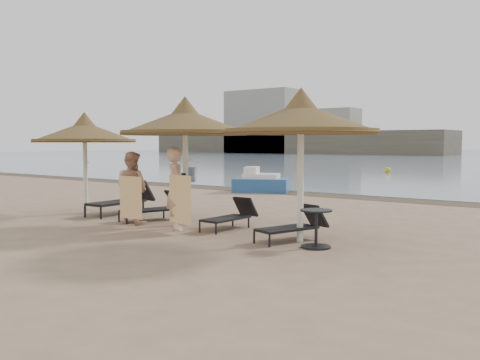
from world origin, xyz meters
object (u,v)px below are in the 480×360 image
(palapa_left, at_px, (85,133))
(lounger_near_right, at_px, (232,215))
(palapa_center, at_px, (185,123))
(palapa_right, at_px, (301,119))
(lounger_far_left, at_px, (124,199))
(person_left, at_px, (132,182))
(pedal_boat, at_px, (261,183))
(lounger_near_left, at_px, (156,207))
(lounger_far_right, at_px, (295,225))
(person_right, at_px, (176,182))
(side_table, at_px, (316,230))

(palapa_left, bearing_deg, lounger_near_right, 3.41)
(palapa_center, height_order, palapa_right, palapa_center)
(lounger_far_left, xyz_separation_m, lounger_near_right, (4.06, -0.25, -0.10))
(palapa_right, xyz_separation_m, lounger_near_right, (-2.11, 0.45, -2.16))
(lounger_near_right, bearing_deg, person_left, -160.09)
(palapa_right, relative_size, pedal_boat, 1.23)
(lounger_near_left, distance_m, lounger_near_right, 2.43)
(person_left, bearing_deg, palapa_right, 178.75)
(lounger_far_left, height_order, lounger_far_right, lounger_far_left)
(palapa_center, relative_size, palapa_right, 1.01)
(lounger_far_right, bearing_deg, person_right, -153.85)
(lounger_far_left, xyz_separation_m, side_table, (6.75, -1.08, -0.07))
(lounger_near_right, bearing_deg, pedal_boat, 121.33)
(lounger_far_right, bearing_deg, palapa_center, -166.78)
(lounger_near_right, relative_size, pedal_boat, 0.63)
(lounger_near_left, bearing_deg, side_table, 9.90)
(person_right, bearing_deg, palapa_center, -22.99)
(lounger_far_left, xyz_separation_m, person_right, (3.13, -1.13, 0.68))
(pedal_boat, bearing_deg, side_table, -74.71)
(palapa_right, distance_m, lounger_near_right, 3.05)
(lounger_near_left, bearing_deg, lounger_far_left, -174.01)
(palapa_right, xyz_separation_m, pedal_boat, (-6.92, 8.56, -2.10))
(lounger_near_right, height_order, lounger_far_right, lounger_far_right)
(palapa_center, distance_m, lounger_near_left, 2.45)
(palapa_center, bearing_deg, lounger_far_right, -3.93)
(palapa_right, distance_m, lounger_far_left, 6.55)
(palapa_center, height_order, lounger_near_left, palapa_center)
(palapa_center, distance_m, lounger_near_right, 2.53)
(palapa_right, distance_m, side_table, 2.24)
(lounger_near_left, distance_m, person_left, 1.04)
(palapa_left, relative_size, lounger_far_right, 1.71)
(pedal_boat, bearing_deg, person_left, -100.09)
(lounger_far_left, xyz_separation_m, pedal_boat, (-0.74, 7.86, -0.04))
(lounger_far_left, relative_size, person_right, 0.96)
(lounger_far_left, distance_m, lounger_far_right, 6.08)
(lounger_far_right, xyz_separation_m, side_table, (0.71, -0.41, 0.02))
(lounger_far_right, xyz_separation_m, person_left, (-4.45, -0.44, 0.71))
(palapa_center, bearing_deg, lounger_near_left, 175.18)
(palapa_center, distance_m, lounger_far_left, 3.51)
(lounger_near_left, bearing_deg, pedal_boat, 124.22)
(palapa_left, bearing_deg, lounger_far_right, -0.96)
(palapa_left, bearing_deg, person_left, -12.27)
(lounger_far_left, height_order, side_table, lounger_far_left)
(palapa_right, relative_size, lounger_near_left, 1.78)
(person_left, relative_size, person_right, 0.94)
(palapa_right, relative_size, lounger_far_left, 1.48)
(palapa_right, height_order, lounger_near_right, palapa_right)
(palapa_center, distance_m, person_right, 1.59)
(lounger_far_left, bearing_deg, side_table, -12.07)
(lounger_near_right, relative_size, lounger_far_right, 0.94)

